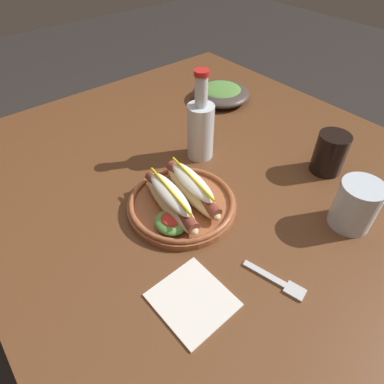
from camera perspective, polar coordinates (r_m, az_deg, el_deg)
The scene contains 9 objects.
ground_plane at distance 1.40m, azimuth 3.51°, elevation -21.61°, with size 8.00×8.00×0.00m, color #2D2826.
dining_table at distance 0.86m, azimuth 5.34°, elevation -2.67°, with size 1.33×1.08×0.74m.
hot_dog_plate at distance 0.72m, azimuth -1.92°, elevation -1.39°, with size 0.24×0.24×0.08m.
fork at distance 0.64m, azimuth 14.77°, elevation -14.83°, with size 0.12×0.05×0.00m.
soda_cup at distance 0.87m, azimuth 22.77°, elevation 6.21°, with size 0.08×0.08×0.10m, color black.
water_cup at distance 0.75m, azimuth 26.52°, elevation -2.05°, with size 0.09×0.09×0.11m, color silver.
glass_bottle at distance 0.84m, azimuth 1.49°, elevation 11.15°, with size 0.07×0.07×0.23m.
side_bowl at distance 1.14m, azimuth 5.02°, elevation 16.77°, with size 0.19×0.19×0.05m.
napkin at distance 0.60m, azimuth 0.09°, elevation -18.21°, with size 0.13×0.12×0.00m, color white.
Camera 1 is at (0.41, -0.44, 1.27)m, focal length 30.77 mm.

